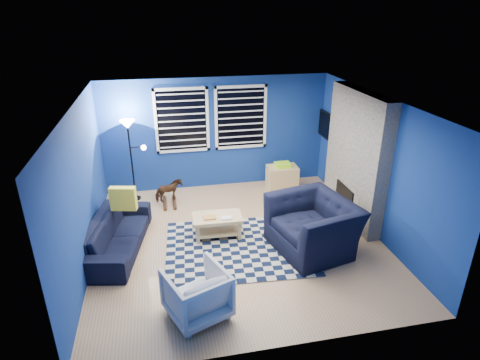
{
  "coord_description": "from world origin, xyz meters",
  "views": [
    {
      "loc": [
        -1.22,
        -6.04,
        3.9
      ],
      "look_at": [
        0.09,
        0.3,
        1.06
      ],
      "focal_mm": 30.0,
      "sensor_mm": 36.0,
      "label": 1
    }
  ],
  "objects_px": {
    "sofa": "(117,234)",
    "coffee_table": "(217,222)",
    "rocking_horse": "(169,191)",
    "armchair_big": "(313,226)",
    "armchair_bent": "(197,293)",
    "floor_lamp": "(130,136)",
    "cabinet": "(282,178)",
    "tv": "(329,127)"
  },
  "relations": [
    {
      "from": "armchair_big",
      "to": "cabinet",
      "type": "relative_size",
      "value": 2.02
    },
    {
      "from": "sofa",
      "to": "rocking_horse",
      "type": "bearing_deg",
      "value": -20.83
    },
    {
      "from": "tv",
      "to": "cabinet",
      "type": "distance_m",
      "value": 1.53
    },
    {
      "from": "tv",
      "to": "rocking_horse",
      "type": "distance_m",
      "value": 3.77
    },
    {
      "from": "tv",
      "to": "floor_lamp",
      "type": "bearing_deg",
      "value": 178.44
    },
    {
      "from": "sofa",
      "to": "coffee_table",
      "type": "relative_size",
      "value": 2.27
    },
    {
      "from": "sofa",
      "to": "cabinet",
      "type": "distance_m",
      "value": 3.93
    },
    {
      "from": "sofa",
      "to": "rocking_horse",
      "type": "relative_size",
      "value": 3.58
    },
    {
      "from": "rocking_horse",
      "to": "coffee_table",
      "type": "bearing_deg",
      "value": -176.07
    },
    {
      "from": "sofa",
      "to": "rocking_horse",
      "type": "height_order",
      "value": "sofa"
    },
    {
      "from": "armchair_big",
      "to": "coffee_table",
      "type": "distance_m",
      "value": 1.7
    },
    {
      "from": "armchair_big",
      "to": "coffee_table",
      "type": "relative_size",
      "value": 1.55
    },
    {
      "from": "tv",
      "to": "armchair_bent",
      "type": "height_order",
      "value": "tv"
    },
    {
      "from": "sofa",
      "to": "floor_lamp",
      "type": "xyz_separation_m",
      "value": [
        0.25,
        1.95,
        1.14
      ]
    },
    {
      "from": "armchair_bent",
      "to": "rocking_horse",
      "type": "height_order",
      "value": "armchair_bent"
    },
    {
      "from": "armchair_big",
      "to": "floor_lamp",
      "type": "distance_m",
      "value": 4.12
    },
    {
      "from": "tv",
      "to": "armchair_big",
      "type": "xyz_separation_m",
      "value": [
        -1.25,
        -2.48,
        -0.95
      ]
    },
    {
      "from": "coffee_table",
      "to": "armchair_bent",
      "type": "bearing_deg",
      "value": -106.5
    },
    {
      "from": "cabinet",
      "to": "armchair_big",
      "type": "bearing_deg",
      "value": -93.06
    },
    {
      "from": "rocking_horse",
      "to": "cabinet",
      "type": "relative_size",
      "value": 0.83
    },
    {
      "from": "rocking_horse",
      "to": "floor_lamp",
      "type": "height_order",
      "value": "floor_lamp"
    },
    {
      "from": "armchair_bent",
      "to": "coffee_table",
      "type": "bearing_deg",
      "value": -128.35
    },
    {
      "from": "armchair_bent",
      "to": "floor_lamp",
      "type": "distance_m",
      "value": 4.09
    },
    {
      "from": "armchair_bent",
      "to": "coffee_table",
      "type": "relative_size",
      "value": 0.87
    },
    {
      "from": "tv",
      "to": "rocking_horse",
      "type": "xyz_separation_m",
      "value": [
        -3.6,
        -0.29,
        -1.09
      ]
    },
    {
      "from": "armchair_bent",
      "to": "floor_lamp",
      "type": "height_order",
      "value": "floor_lamp"
    },
    {
      "from": "sofa",
      "to": "cabinet",
      "type": "relative_size",
      "value": 2.96
    },
    {
      "from": "sofa",
      "to": "coffee_table",
      "type": "xyz_separation_m",
      "value": [
        1.75,
        0.06,
        0.01
      ]
    },
    {
      "from": "sofa",
      "to": "rocking_horse",
      "type": "xyz_separation_m",
      "value": [
        0.95,
        1.54,
        0.01
      ]
    },
    {
      "from": "tv",
      "to": "cabinet",
      "type": "xyz_separation_m",
      "value": [
        -1.04,
        -0.05,
        -1.11
      ]
    },
    {
      "from": "rocking_horse",
      "to": "coffee_table",
      "type": "height_order",
      "value": "rocking_horse"
    },
    {
      "from": "rocking_horse",
      "to": "armchair_bent",
      "type": "bearing_deg",
      "value": 159.39
    },
    {
      "from": "armchair_bent",
      "to": "sofa",
      "type": "bearing_deg",
      "value": -79.78
    },
    {
      "from": "floor_lamp",
      "to": "armchair_big",
      "type": "bearing_deg",
      "value": -40.55
    },
    {
      "from": "armchair_big",
      "to": "armchair_bent",
      "type": "distance_m",
      "value": 2.45
    },
    {
      "from": "coffee_table",
      "to": "floor_lamp",
      "type": "bearing_deg",
      "value": 128.35
    },
    {
      "from": "armchair_big",
      "to": "coffee_table",
      "type": "height_order",
      "value": "armchair_big"
    },
    {
      "from": "tv",
      "to": "floor_lamp",
      "type": "relative_size",
      "value": 0.57
    },
    {
      "from": "armchair_bent",
      "to": "coffee_table",
      "type": "xyz_separation_m",
      "value": [
        0.57,
        1.94,
        -0.05
      ]
    },
    {
      "from": "tv",
      "to": "coffee_table",
      "type": "distance_m",
      "value": 3.49
    },
    {
      "from": "sofa",
      "to": "coffee_table",
      "type": "bearing_deg",
      "value": -77.46
    },
    {
      "from": "coffee_table",
      "to": "floor_lamp",
      "type": "distance_m",
      "value": 2.67
    }
  ]
}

